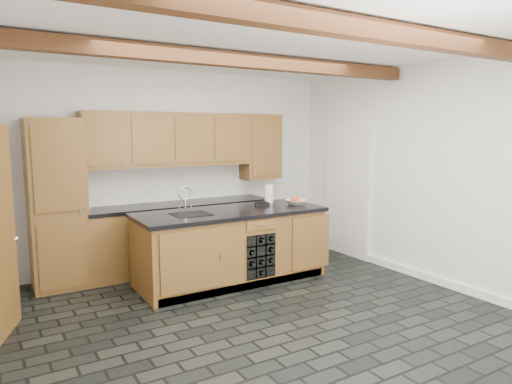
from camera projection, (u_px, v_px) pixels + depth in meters
ground at (264, 319)px, 4.74m from camera, size 5.00×5.00×0.00m
room_shell at (232, 170)px, 4.94m from camera, size 5.01×5.00×5.00m
back_cabinetry at (156, 201)px, 6.32m from camera, size 3.65×0.62×2.20m
island at (232, 246)px, 5.92m from camera, size 2.48×0.96×0.93m
faucet at (190, 211)px, 5.62m from camera, size 0.45×0.40×0.34m
kitchen_scale at (262, 203)px, 6.25m from camera, size 0.22×0.16×0.06m
fruit_bowl at (296, 202)px, 6.32m from camera, size 0.32×0.32×0.07m
fruit_cluster at (296, 199)px, 6.32m from camera, size 0.16×0.17×0.07m
paper_towel at (269, 194)px, 6.48m from camera, size 0.12×0.12×0.25m
mug at (87, 207)px, 5.82m from camera, size 0.14×0.14×0.10m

